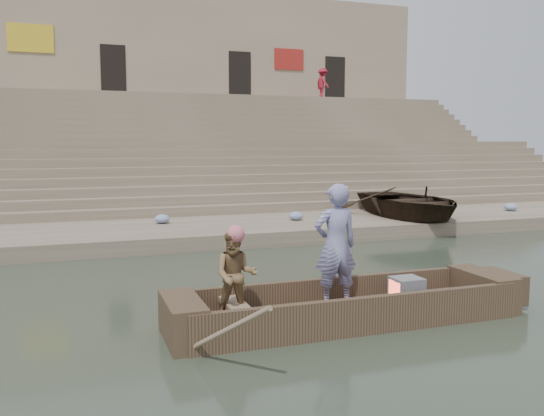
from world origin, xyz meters
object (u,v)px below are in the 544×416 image
rowing_man (236,275)px  beached_rowboat (409,202)px  standing_man (335,245)px  television (406,290)px  pedestrian (323,83)px  main_rowboat (347,315)px

rowing_man → beached_rowboat: rowing_man is taller
rowing_man → beached_rowboat: size_ratio=0.28×
standing_man → beached_rowboat: bearing=-128.2°
rowing_man → television: bearing=16.5°
television → pedestrian: size_ratio=0.28×
main_rowboat → beached_rowboat: (6.13, 7.81, 0.78)m
standing_man → pedestrian: (9.58, 21.74, 4.85)m
standing_man → main_rowboat: bearing=125.4°
standing_man → rowing_man: 1.69m
main_rowboat → pedestrian: (9.46, 21.92, 5.92)m
standing_man → rowing_man: (-1.65, -0.18, -0.30)m
pedestrian → main_rowboat: bearing=150.1°
standing_man → pedestrian: 24.25m
standing_man → television: 1.41m
beached_rowboat → pedestrian: size_ratio=2.85×
rowing_man → main_rowboat: bearing=16.5°
main_rowboat → beached_rowboat: beached_rowboat is taller
main_rowboat → television: television is taller
main_rowboat → television: size_ratio=10.87×
rowing_man → pedestrian: 25.16m
main_rowboat → standing_man: (-0.12, 0.18, 1.07)m
television → standing_man: bearing=171.4°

